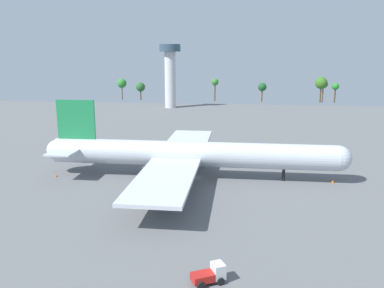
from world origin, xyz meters
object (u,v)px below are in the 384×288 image
at_px(cargo_airplane, 189,154).
at_px(baggage_tug, 143,147).
at_px(pushback_tractor, 210,274).
at_px(safety_cone_nose, 333,181).
at_px(control_tower, 170,70).
at_px(safety_cone_tail, 56,175).

xyz_separation_m(cargo_airplane, baggage_tug, (-17.51, 25.21, -4.57)).
relative_size(baggage_tug, pushback_tractor, 0.97).
bearing_deg(safety_cone_nose, baggage_tug, 153.28).
relative_size(safety_cone_nose, control_tower, 0.02).
bearing_deg(control_tower, baggage_tug, -84.81).
bearing_deg(baggage_tug, pushback_tractor, -69.51).
height_order(safety_cone_nose, control_tower, control_tower).
xyz_separation_m(safety_cone_nose, safety_cone_tail, (-64.79, -3.37, -0.03)).
height_order(baggage_tug, control_tower, control_tower).
bearing_deg(control_tower, cargo_airplane, -77.97).
distance_m(cargo_airplane, pushback_tractor, 45.04).
bearing_deg(baggage_tug, cargo_airplane, -55.21).
xyz_separation_m(pushback_tractor, safety_cone_tail, (-40.16, 40.45, -0.78)).
bearing_deg(baggage_tug, safety_cone_nose, -26.72).
height_order(cargo_airplane, pushback_tractor, cargo_airplane).
bearing_deg(cargo_airplane, control_tower, 102.03).
distance_m(pushback_tractor, safety_cone_tail, 57.00).
height_order(cargo_airplane, safety_cone_nose, cargo_airplane).
height_order(safety_cone_nose, safety_cone_tail, safety_cone_nose).
bearing_deg(safety_cone_nose, cargo_airplane, 179.63).
bearing_deg(cargo_airplane, pushback_tractor, -79.25).
bearing_deg(safety_cone_nose, safety_cone_tail, -177.02).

